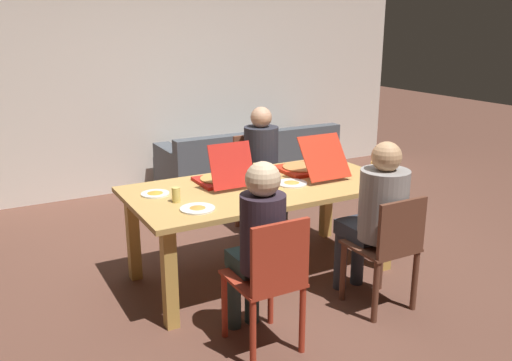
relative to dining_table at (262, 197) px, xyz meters
name	(u,v)px	position (x,y,z in m)	size (l,w,h in m)	color
ground_plane	(262,273)	(0.00, 0.00, -0.66)	(20.00, 20.00, 0.00)	brown
back_wall	(146,71)	(0.00, 2.82, 0.77)	(7.20, 0.12, 2.87)	silver
dining_table	(262,197)	(0.00, 0.00, 0.00)	(2.10, 1.06, 0.76)	tan
chair_0	(257,180)	(0.49, 0.96, -0.17)	(0.44, 0.39, 0.93)	brown
person_0	(264,160)	(0.49, 0.84, 0.06)	(0.33, 0.49, 1.23)	#3E423B
chair_1	(270,279)	(-0.50, -0.98, -0.16)	(0.40, 0.44, 0.90)	#AC3420
person_1	(258,238)	(-0.50, -0.84, 0.05)	(0.28, 0.46, 1.21)	#2C4142
chair_2	(388,248)	(0.49, -0.93, -0.19)	(0.42, 0.42, 0.86)	brown
person_2	(377,210)	(0.49, -0.79, 0.06)	(0.34, 0.56, 1.22)	#333845
pizza_box_0	(221,178)	(-0.26, 0.20, 0.15)	(0.35, 0.46, 0.36)	red
pizza_box_1	(306,167)	(0.52, 0.15, 0.15)	(0.39, 0.62, 0.35)	red
plate_0	(263,198)	(-0.17, -0.31, 0.10)	(0.20, 0.20, 0.01)	white
plate_1	(197,208)	(-0.67, -0.28, 0.11)	(0.24, 0.24, 0.03)	white
plate_2	(292,183)	(0.22, -0.08, 0.11)	(0.25, 0.25, 0.03)	white
plate_3	(155,193)	(-0.82, 0.18, 0.11)	(0.21, 0.21, 0.03)	white
drinking_glass_0	(176,195)	(-0.74, -0.06, 0.15)	(0.06, 0.06, 0.11)	#DDC45F
drinking_glass_1	(375,170)	(0.91, -0.28, 0.17)	(0.08, 0.08, 0.14)	#E3C862
drinking_glass_2	(256,170)	(0.10, 0.27, 0.15)	(0.06, 0.06, 0.11)	#DFCD68
couch	(250,166)	(1.04, 2.16, -0.38)	(2.15, 0.86, 0.77)	#4A5058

